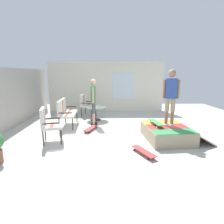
{
  "coord_description": "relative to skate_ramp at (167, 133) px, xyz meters",
  "views": [
    {
      "loc": [
        -5.7,
        0.39,
        1.96
      ],
      "look_at": [
        0.2,
        0.26,
        0.7
      ],
      "focal_mm": 28.63,
      "sensor_mm": 36.0,
      "label": 1
    }
  ],
  "objects": [
    {
      "name": "ground_plane",
      "position": [
        0.55,
        1.41,
        -0.26
      ],
      "size": [
        12.0,
        12.0,
        0.1
      ],
      "primitive_type": "cube",
      "color": "beige"
    },
    {
      "name": "house_facade",
      "position": [
        4.35,
        1.9,
        1.08
      ],
      "size": [
        0.23,
        6.0,
        2.58
      ],
      "color": "silver",
      "rests_on": "ground_plane"
    },
    {
      "name": "skate_ramp",
      "position": [
        0.0,
        0.0,
        0.0
      ],
      "size": [
        1.62,
        1.89,
        0.42
      ],
      "color": "tan",
      "rests_on": "ground_plane"
    },
    {
      "name": "patio_bench",
      "position": [
        1.51,
        3.43,
        0.41
      ],
      "size": [
        1.28,
        0.61,
        1.02
      ],
      "color": "#2D2823",
      "rests_on": "ground_plane"
    },
    {
      "name": "patio_chair_near_house",
      "position": [
        3.26,
        2.87,
        0.4
      ],
      "size": [
        0.72,
        0.66,
        1.02
      ],
      "color": "#2D2823",
      "rests_on": "ground_plane"
    },
    {
      "name": "patio_chair_by_wall",
      "position": [
        -0.16,
        3.54,
        0.4
      ],
      "size": [
        0.73,
        0.68,
        1.02
      ],
      "color": "#2D2823",
      "rests_on": "ground_plane"
    },
    {
      "name": "patio_table",
      "position": [
        2.36,
        2.35,
        0.2
      ],
      "size": [
        0.9,
        0.9,
        0.57
      ],
      "color": "#2D2823",
      "rests_on": "ground_plane"
    },
    {
      "name": "person_watching",
      "position": [
        1.7,
        2.37,
        0.84
      ],
      "size": [
        0.48,
        0.24,
        1.77
      ],
      "color": "black",
      "rests_on": "ground_plane"
    },
    {
      "name": "person_skater",
      "position": [
        0.07,
        -0.05,
        1.18
      ],
      "size": [
        0.29,
        0.47,
        1.67
      ],
      "color": "silver",
      "rests_on": "skate_ramp"
    },
    {
      "name": "skateboard_by_bench",
      "position": [
        0.92,
        2.42,
        -0.12
      ],
      "size": [
        0.82,
        0.48,
        0.1
      ],
      "color": "#B23838",
      "rests_on": "ground_plane"
    },
    {
      "name": "skateboard_spare",
      "position": [
        -1.05,
        0.93,
        -0.12
      ],
      "size": [
        0.81,
        0.53,
        0.1
      ],
      "color": "#B23838",
      "rests_on": "ground_plane"
    },
    {
      "name": "skateboard_on_ramp",
      "position": [
        0.12,
        0.33,
        0.29
      ],
      "size": [
        0.82,
        0.31,
        0.1
      ],
      "color": "#3F8C4C",
      "rests_on": "skate_ramp"
    }
  ]
}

